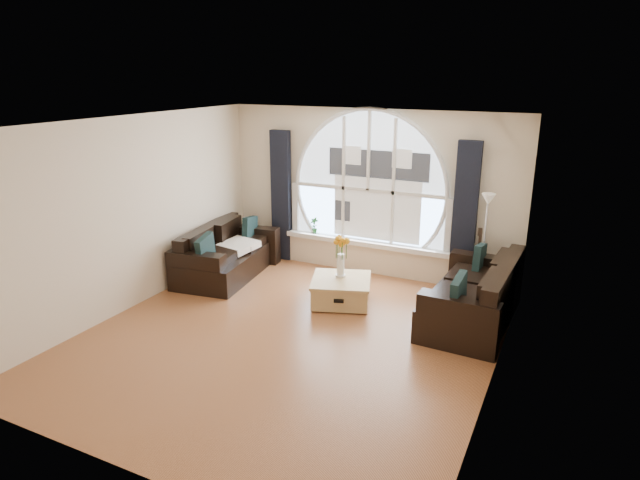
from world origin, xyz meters
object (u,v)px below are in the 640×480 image
(guitar, at_px, (479,260))
(coffee_chest, at_px, (341,290))
(sofa_right, at_px, (472,294))
(floor_lamp, at_px, (484,247))
(vase_flowers, at_px, (341,251))
(sofa_left, at_px, (227,253))
(potted_plant, at_px, (314,225))

(guitar, bearing_deg, coffee_chest, -151.80)
(sofa_right, height_order, guitar, guitar)
(coffee_chest, xyz_separation_m, floor_lamp, (1.80, 1.07, 0.59))
(vase_flowers, bearing_deg, coffee_chest, -60.62)
(sofa_right, bearing_deg, guitar, 98.87)
(sofa_left, height_order, potted_plant, potted_plant)
(sofa_left, relative_size, guitar, 1.74)
(sofa_right, distance_m, vase_flowers, 1.92)
(guitar, bearing_deg, floor_lamp, -74.08)
(sofa_left, xyz_separation_m, vase_flowers, (2.09, -0.11, 0.36))
(floor_lamp, bearing_deg, coffee_chest, -149.22)
(coffee_chest, xyz_separation_m, guitar, (1.72, 1.26, 0.32))
(floor_lamp, distance_m, guitar, 0.34)
(vase_flowers, distance_m, guitar, 2.13)
(vase_flowers, relative_size, guitar, 0.66)
(guitar, relative_size, potted_plant, 3.75)
(coffee_chest, xyz_separation_m, vase_flowers, (-0.05, 0.09, 0.56))
(coffee_chest, bearing_deg, potted_plant, 109.81)
(sofa_right, bearing_deg, vase_flowers, -174.35)
(sofa_right, relative_size, potted_plant, 6.97)
(sofa_right, bearing_deg, coffee_chest, -171.42)
(sofa_left, height_order, vase_flowers, vase_flowers)
(vase_flowers, distance_m, floor_lamp, 2.10)
(vase_flowers, bearing_deg, sofa_left, 177.11)
(sofa_left, relative_size, sofa_right, 0.94)
(sofa_right, bearing_deg, sofa_left, -177.46)
(guitar, bearing_deg, sofa_right, -91.93)
(sofa_right, bearing_deg, potted_plant, 160.79)
(vase_flowers, bearing_deg, floor_lamp, 27.90)
(potted_plant, bearing_deg, guitar, -2.22)
(coffee_chest, height_order, floor_lamp, floor_lamp)
(sofa_left, relative_size, floor_lamp, 1.15)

